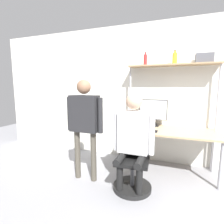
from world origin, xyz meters
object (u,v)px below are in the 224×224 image
Objects in this scene: laptop at (142,126)px; person_seated at (133,134)px; cell_phone at (155,131)px; bottle_amber at (175,58)px; office_chair at (133,170)px; bottle_red at (145,60)px; person_standing at (85,117)px; storage_box at (204,58)px; monitor at (153,112)px.

person_seated is (-0.01, -0.65, 0.01)m from laptop.
laptop is 0.25m from cell_phone.
laptop is at bearing -142.22° from bottle_amber.
office_chair is 1.96m from bottle_red.
office_chair is at bearing 1.41° from person_standing.
person_seated is at bearing -88.21° from bottle_red.
storage_box is (0.98, 0.00, -0.03)m from bottle_red.
bottle_amber is at bearing 37.97° from person_standing.
person_seated reaches higher than office_chair.
laptop is 0.19× the size of person_standing.
storage_box is at bearing 0.00° from bottle_amber.
storage_box is at bearing 32.21° from cell_phone.
storage_box is at bearing 0.00° from bottle_red.
monitor reaches higher than laptop.
cell_phone is at bearing 64.75° from office_chair.
person_standing is at bearing 178.19° from person_seated.
cell_phone is 0.62× the size of bottle_red.
person_standing is (-0.78, 0.02, 0.19)m from person_seated.
cell_phone is (0.23, -0.08, -0.06)m from laptop.
monitor is at bearing 81.44° from office_chair.
cell_phone is 0.16× the size of office_chair.
storage_box is (0.93, 0.36, 1.14)m from laptop.
cell_phone is 0.62m from person_seated.
cell_phone is 0.11× the size of person_seated.
monitor is at bearing -179.70° from bottle_amber.
laptop is 0.81m from office_chair.
office_chair is (-0.15, -0.96, -0.74)m from monitor.
person_standing reaches higher than person_seated.
monitor is at bearing -179.87° from storage_box.
monitor is at bearing 46.85° from person_standing.
bottle_amber is at bearing 0.30° from monitor.
person_seated is 1.53m from bottle_red.
person_standing reaches higher than office_chair.
laptop is 1.15× the size of storage_box.
person_seated reaches higher than cell_phone.
cell_phone is at bearing -118.35° from bottle_amber.
laptop is 0.65m from person_seated.
monitor is 1.22m from office_chair.
bottle_red reaches higher than monitor.
office_chair is at bearing -116.69° from bottle_amber.
bottle_amber reaches higher than person_seated.
bottle_amber is (0.49, 0.97, 1.70)m from office_chair.
storage_box reaches higher than office_chair.
monitor is 1.23m from storage_box.
monitor reaches higher than office_chair.
person_seated is 1.61m from bottle_amber.
cell_phone is at bearing -147.79° from storage_box.
laptop is at bearing 88.86° from person_seated.
office_chair is 0.55m from person_seated.
monitor is at bearing 82.00° from person_seated.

